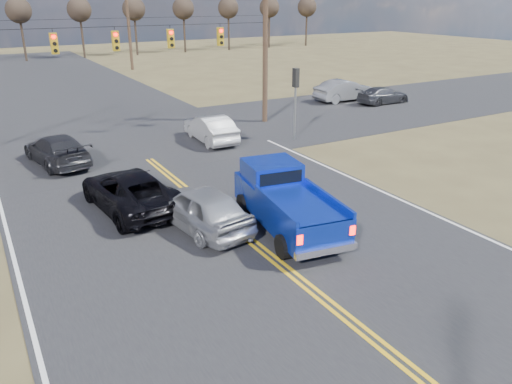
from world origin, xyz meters
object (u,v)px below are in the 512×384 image
silver_suv (201,208)px  dgrey_car_queue (57,150)px  black_suv (130,191)px  pickup_truck (286,201)px  cross_car_east_near (345,90)px  white_car_queue (211,128)px  cross_car_east_far (383,95)px

silver_suv → dgrey_car_queue: (-2.97, 9.85, -0.06)m
dgrey_car_queue → black_suv: bearing=92.1°
pickup_truck → silver_suv: pickup_truck is taller
black_suv → dgrey_car_queue: (-1.40, 7.01, -0.03)m
cross_car_east_near → dgrey_car_queue: bearing=103.7°
pickup_truck → white_car_queue: bearing=86.1°
black_suv → pickup_truck: bearing=128.4°
cross_car_east_near → pickup_truck: bearing=135.6°
white_car_queue → dgrey_car_queue: size_ratio=0.91×
pickup_truck → black_suv: bearing=142.4°
cross_car_east_near → silver_suv: bearing=129.0°
pickup_truck → dgrey_car_queue: size_ratio=1.17×
black_suv → white_car_queue: bearing=-138.6°
cross_car_east_near → black_suv: bearing=121.2°
cross_car_east_near → white_car_queue: bearing=111.1°
white_car_queue → cross_car_east_far: (15.50, 3.04, -0.11)m
black_suv → cross_car_east_near: (20.27, 12.27, 0.07)m
white_car_queue → cross_car_east_near: bearing=-156.2°
silver_suv → cross_car_east_far: (20.52, 12.89, -0.15)m
white_car_queue → dgrey_car_queue: bearing=2.8°
dgrey_car_queue → cross_car_east_near: bearing=-175.5°
black_suv → white_car_queue: 9.61m
silver_suv → dgrey_car_queue: 10.29m
silver_suv → white_car_queue: size_ratio=1.02×
pickup_truck → white_car_queue: (2.51, 11.27, -0.26)m
dgrey_car_queue → white_car_queue: bearing=170.8°
white_car_queue → cross_car_east_near: 14.67m
pickup_truck → black_suv: pickup_truck is taller
white_car_queue → cross_car_east_near: size_ratio=0.91×
silver_suv → cross_car_east_far: size_ratio=1.06×
black_suv → silver_suv: bearing=113.6°
silver_suv → cross_car_east_near: bearing=-149.5°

